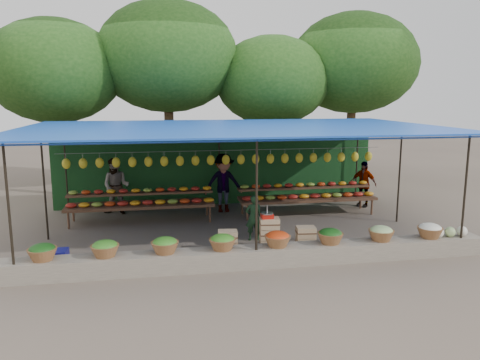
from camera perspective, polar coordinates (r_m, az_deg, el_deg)
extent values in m
plane|color=brown|center=(12.82, -0.76, -6.09)|extent=(60.00, 60.00, 0.00)
cube|color=#675E52|center=(10.19, 1.81, -9.32)|extent=(10.60, 0.55, 0.40)
cylinder|color=black|center=(9.90, -26.32, -3.76)|extent=(0.05, 0.05, 2.80)
cylinder|color=black|center=(9.71, 2.03, -2.93)|extent=(0.05, 0.05, 2.80)
cylinder|color=black|center=(11.69, 25.71, -1.69)|extent=(0.05, 0.05, 2.80)
cylinder|color=black|center=(12.65, -22.76, -0.62)|extent=(0.05, 0.05, 2.80)
cylinder|color=black|center=(14.09, 18.86, 0.68)|extent=(0.05, 0.05, 2.80)
cylinder|color=black|center=(15.45, -20.48, 1.39)|extent=(0.05, 0.05, 2.80)
cylinder|color=black|center=(15.33, -2.55, 1.97)|extent=(0.05, 0.05, 2.80)
cylinder|color=black|center=(16.65, 14.06, 2.34)|extent=(0.05, 0.05, 2.80)
cube|color=#1849B7|center=(12.33, -0.79, 6.49)|extent=(10.80, 6.60, 0.04)
cube|color=#1849B7|center=(10.38, 1.02, 4.77)|extent=(10.80, 2.19, 0.26)
cube|color=#1849B7|center=(14.31, -2.10, 6.29)|extent=(10.80, 2.19, 0.26)
cylinder|color=#A2A2A7|center=(13.78, -1.73, 3.63)|extent=(9.60, 0.01, 0.01)
ellipsoid|color=gold|center=(13.89, -20.42, 1.88)|extent=(0.23, 0.17, 0.30)
ellipsoid|color=gold|center=(13.82, -18.59, 1.94)|extent=(0.23, 0.17, 0.30)
ellipsoid|color=gold|center=(13.76, -16.74, 2.01)|extent=(0.23, 0.17, 0.30)
ellipsoid|color=gold|center=(13.71, -14.87, 2.08)|extent=(0.23, 0.17, 0.30)
ellipsoid|color=gold|center=(13.68, -12.99, 2.14)|extent=(0.23, 0.17, 0.30)
ellipsoid|color=gold|center=(13.67, -11.11, 2.21)|extent=(0.23, 0.17, 0.30)
ellipsoid|color=gold|center=(13.67, -9.22, 2.27)|extent=(0.23, 0.17, 0.30)
ellipsoid|color=gold|center=(13.68, -7.33, 2.32)|extent=(0.23, 0.17, 0.30)
ellipsoid|color=gold|center=(13.71, -5.45, 2.38)|extent=(0.23, 0.17, 0.30)
ellipsoid|color=gold|center=(13.76, -3.58, 2.43)|extent=(0.23, 0.17, 0.30)
ellipsoid|color=gold|center=(13.81, -1.73, 2.48)|extent=(0.23, 0.17, 0.30)
ellipsoid|color=gold|center=(13.89, 0.11, 2.52)|extent=(0.23, 0.17, 0.30)
ellipsoid|color=gold|center=(13.97, 1.93, 2.57)|extent=(0.23, 0.17, 0.30)
ellipsoid|color=gold|center=(14.07, 3.72, 2.61)|extent=(0.23, 0.17, 0.30)
ellipsoid|color=gold|center=(14.19, 5.49, 2.64)|extent=(0.23, 0.17, 0.30)
ellipsoid|color=gold|center=(14.31, 7.22, 2.68)|extent=(0.23, 0.17, 0.30)
ellipsoid|color=gold|center=(14.45, 8.93, 2.71)|extent=(0.23, 0.17, 0.30)
ellipsoid|color=gold|center=(14.61, 10.60, 2.74)|extent=(0.23, 0.17, 0.30)
ellipsoid|color=gold|center=(14.77, 12.24, 2.76)|extent=(0.23, 0.17, 0.30)
ellipsoid|color=gold|center=(14.95, 13.83, 2.78)|extent=(0.23, 0.17, 0.30)
ellipsoid|color=gold|center=(15.14, 15.39, 2.80)|extent=(0.23, 0.17, 0.30)
ellipsoid|color=#184B14|center=(10.12, -22.99, -7.80)|extent=(0.52, 0.52, 0.23)
ellipsoid|color=#398022|center=(9.92, -16.16, -7.74)|extent=(0.52, 0.52, 0.23)
ellipsoid|color=#398022|center=(9.86, -9.15, -7.57)|extent=(0.52, 0.52, 0.23)
ellipsoid|color=#398022|center=(9.94, -2.16, -7.28)|extent=(0.52, 0.52, 0.23)
ellipsoid|color=red|center=(10.17, 4.60, -6.90)|extent=(0.52, 0.52, 0.23)
ellipsoid|color=#184B14|center=(10.53, 10.96, -6.45)|extent=(0.52, 0.52, 0.23)
ellipsoid|color=#A2C37A|center=(11.01, 16.83, -5.97)|extent=(0.52, 0.52, 0.23)
ellipsoid|color=silver|center=(11.59, 22.15, -5.48)|extent=(0.52, 0.52, 0.23)
cube|color=#1C4F1F|center=(15.60, -2.67, 1.56)|extent=(10.60, 0.06, 2.50)
cylinder|color=#3A2515|center=(18.35, -21.18, 4.50)|extent=(0.36, 0.36, 3.97)
ellipsoid|color=#15370F|center=(18.29, -21.69, 12.25)|extent=(4.77, 4.77, 3.69)
cylinder|color=#3A2515|center=(18.40, -8.61, 5.90)|extent=(0.36, 0.36, 4.48)
ellipsoid|color=#15370F|center=(18.40, -8.86, 14.62)|extent=(5.39, 5.39, 4.17)
cylinder|color=#3A2515|center=(18.67, 3.85, 4.87)|extent=(0.36, 0.36, 3.71)
ellipsoid|color=#15370F|center=(18.60, 3.94, 12.00)|extent=(4.47, 4.47, 3.45)
cylinder|color=#3A2515|center=(20.15, 13.34, 5.93)|extent=(0.36, 0.36, 4.35)
ellipsoid|color=#15370F|center=(20.14, 13.67, 13.66)|extent=(5.24, 5.24, 4.05)
cube|color=#462C1C|center=(13.80, -11.97, -2.99)|extent=(4.20, 0.95, 0.08)
cube|color=#462C1C|center=(14.04, -11.98, -1.60)|extent=(4.20, 0.35, 0.06)
cylinder|color=#462C1C|center=(13.69, -20.19, -4.60)|extent=(0.06, 0.06, 0.50)
cylinder|color=#462C1C|center=(13.55, -3.69, -4.12)|extent=(0.06, 0.06, 0.50)
cylinder|color=#462C1C|center=(14.45, -19.65, -3.80)|extent=(0.06, 0.06, 0.50)
cylinder|color=#462C1C|center=(14.32, -4.05, -3.34)|extent=(0.06, 0.06, 0.50)
ellipsoid|color=#A62117|center=(13.84, -19.90, -2.93)|extent=(0.31, 0.26, 0.13)
ellipsoid|color=olive|center=(14.21, -19.67, -1.46)|extent=(0.26, 0.22, 0.12)
ellipsoid|color=orange|center=(13.78, -18.46, -2.90)|extent=(0.31, 0.26, 0.13)
ellipsoid|color=red|center=(14.16, -18.27, -1.42)|extent=(0.26, 0.22, 0.12)
ellipsoid|color=olive|center=(13.73, -17.02, -2.86)|extent=(0.31, 0.26, 0.13)
ellipsoid|color=#A62117|center=(14.11, -16.87, -1.38)|extent=(0.26, 0.22, 0.12)
ellipsoid|color=red|center=(13.69, -15.56, -2.82)|extent=(0.31, 0.26, 0.13)
ellipsoid|color=orange|center=(14.07, -15.45, -1.34)|extent=(0.26, 0.22, 0.12)
ellipsoid|color=#A62117|center=(13.66, -14.10, -2.78)|extent=(0.31, 0.26, 0.13)
ellipsoid|color=#A62117|center=(14.05, -14.03, -1.30)|extent=(0.26, 0.22, 0.12)
ellipsoid|color=orange|center=(13.64, -12.63, -2.74)|extent=(0.31, 0.26, 0.13)
ellipsoid|color=orange|center=(14.03, -12.61, -1.26)|extent=(0.26, 0.22, 0.12)
ellipsoid|color=#A62117|center=(13.63, -11.16, -2.70)|extent=(0.31, 0.26, 0.13)
ellipsoid|color=olive|center=(14.01, -11.18, -1.21)|extent=(0.26, 0.22, 0.12)
ellipsoid|color=orange|center=(13.63, -9.69, -2.65)|extent=(0.31, 0.26, 0.13)
ellipsoid|color=red|center=(14.01, -9.75, -1.17)|extent=(0.26, 0.22, 0.12)
ellipsoid|color=olive|center=(13.63, -8.22, -2.60)|extent=(0.31, 0.26, 0.13)
ellipsoid|color=#A62117|center=(14.02, -8.31, -1.12)|extent=(0.26, 0.22, 0.12)
ellipsoid|color=red|center=(13.65, -6.75, -2.55)|extent=(0.31, 0.26, 0.13)
ellipsoid|color=orange|center=(14.03, -6.89, -1.07)|extent=(0.26, 0.22, 0.12)
ellipsoid|color=#A62117|center=(13.67, -5.28, -2.50)|extent=(0.31, 0.26, 0.13)
ellipsoid|color=#A62117|center=(14.05, -5.46, -1.03)|extent=(0.26, 0.22, 0.12)
ellipsoid|color=orange|center=(13.70, -3.83, -2.45)|extent=(0.31, 0.26, 0.13)
ellipsoid|color=orange|center=(14.09, -4.04, -0.98)|extent=(0.26, 0.22, 0.12)
cube|color=#462C1C|center=(14.51, 8.17, -2.22)|extent=(4.20, 0.95, 0.08)
cube|color=#462C1C|center=(14.73, 7.84, -0.90)|extent=(4.20, 0.35, 0.06)
cylinder|color=#462C1C|center=(13.71, 0.89, -3.93)|extent=(0.06, 0.06, 0.50)
cylinder|color=#462C1C|center=(14.93, 15.77, -3.13)|extent=(0.06, 0.06, 0.50)
cylinder|color=#462C1C|center=(14.47, 0.29, -3.16)|extent=(0.06, 0.06, 0.50)
cylinder|color=#462C1C|center=(15.64, 14.50, -2.47)|extent=(0.06, 0.06, 0.50)
ellipsoid|color=#A62117|center=(13.87, 0.90, -2.27)|extent=(0.31, 0.26, 0.13)
ellipsoid|color=olive|center=(14.25, 0.56, -0.82)|extent=(0.26, 0.22, 0.12)
ellipsoid|color=orange|center=(13.94, 2.32, -2.21)|extent=(0.31, 0.26, 0.13)
ellipsoid|color=red|center=(14.32, 1.93, -0.77)|extent=(0.26, 0.22, 0.12)
ellipsoid|color=olive|center=(14.02, 3.71, -2.15)|extent=(0.31, 0.26, 0.13)
ellipsoid|color=#A62117|center=(14.40, 3.30, -0.72)|extent=(0.26, 0.22, 0.12)
ellipsoid|color=red|center=(14.11, 5.09, -2.10)|extent=(0.31, 0.26, 0.13)
ellipsoid|color=orange|center=(14.48, 4.64, -0.68)|extent=(0.26, 0.22, 0.12)
ellipsoid|color=#A62117|center=(14.20, 6.46, -2.04)|extent=(0.31, 0.26, 0.13)
ellipsoid|color=#A62117|center=(14.57, 5.98, -0.63)|extent=(0.26, 0.22, 0.12)
ellipsoid|color=orange|center=(14.31, 7.80, -1.98)|extent=(0.31, 0.26, 0.13)
ellipsoid|color=orange|center=(14.67, 7.29, -0.58)|extent=(0.26, 0.22, 0.12)
ellipsoid|color=#A62117|center=(14.42, 9.13, -1.92)|extent=(0.31, 0.26, 0.13)
ellipsoid|color=olive|center=(14.78, 8.58, -0.53)|extent=(0.26, 0.22, 0.12)
ellipsoid|color=orange|center=(14.53, 10.43, -1.86)|extent=(0.31, 0.26, 0.13)
ellipsoid|color=red|center=(14.89, 9.86, -0.49)|extent=(0.26, 0.22, 0.12)
ellipsoid|color=olive|center=(14.66, 11.71, -1.80)|extent=(0.31, 0.26, 0.13)
ellipsoid|color=#A62117|center=(15.02, 11.11, -0.44)|extent=(0.26, 0.22, 0.12)
ellipsoid|color=red|center=(14.79, 12.97, -1.74)|extent=(0.31, 0.26, 0.13)
ellipsoid|color=orange|center=(15.15, 12.35, -0.39)|extent=(0.26, 0.22, 0.12)
ellipsoid|color=#A62117|center=(14.93, 14.21, -1.68)|extent=(0.31, 0.26, 0.13)
ellipsoid|color=#A62117|center=(15.28, 13.56, -0.35)|extent=(0.26, 0.22, 0.12)
ellipsoid|color=orange|center=(15.08, 15.42, -1.62)|extent=(0.31, 0.26, 0.13)
ellipsoid|color=orange|center=(15.43, 14.75, -0.30)|extent=(0.26, 0.22, 0.12)
cube|color=tan|center=(11.06, -1.49, -8.13)|extent=(0.49, 0.39, 0.25)
cube|color=tan|center=(10.98, -1.50, -6.84)|extent=(0.49, 0.39, 0.25)
cube|color=tan|center=(11.25, 3.60, -7.83)|extent=(0.49, 0.39, 0.25)
cube|color=tan|center=(11.17, 3.61, -6.56)|extent=(0.49, 0.39, 0.25)
cube|color=tan|center=(11.10, 3.63, -5.28)|extent=(0.49, 0.39, 0.25)
cube|color=tan|center=(11.49, 8.00, -7.52)|extent=(0.49, 0.39, 0.25)
cube|color=tan|center=(11.41, 8.03, -6.28)|extent=(0.49, 0.39, 0.25)
cube|color=red|center=(11.03, 3.32, -4.40)|extent=(0.27, 0.24, 0.11)
cylinder|color=#A2A2A7|center=(11.02, 3.32, -4.06)|extent=(0.29, 0.29, 0.03)
cylinder|color=#A2A2A7|center=(11.00, 3.33, -3.62)|extent=(0.03, 0.03, 0.20)
imported|color=#18351D|center=(11.80, 1.68, -4.62)|extent=(0.43, 0.29, 1.16)
imported|color=slate|center=(14.83, -14.86, -0.74)|extent=(1.00, 0.87, 1.73)
imported|color=slate|center=(14.60, -2.02, -0.37)|extent=(1.21, 0.74, 1.83)
imported|color=slate|center=(15.86, 14.80, -0.46)|extent=(0.88, 0.88, 1.50)
cube|color=navy|center=(10.99, -21.70, -8.78)|extent=(0.57, 0.42, 0.33)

